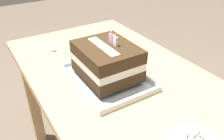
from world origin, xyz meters
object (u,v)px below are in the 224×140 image
birthday_cake (107,61)px  serving_spoon_by_bowls (56,50)px  serving_spoon_near_tray (95,38)px  foil_tray (107,78)px

birthday_cake → serving_spoon_by_bowls: size_ratio=1.96×
serving_spoon_near_tray → serving_spoon_by_bowls: serving_spoon_by_bowls is taller
serving_spoon_near_tray → serving_spoon_by_bowls: 0.24m
foil_tray → serving_spoon_near_tray: (-0.39, 0.15, -0.00)m
birthday_cake → serving_spoon_by_bowls: bearing=-166.9°
serving_spoon_near_tray → foil_tray: bearing=-21.5°
foil_tray → birthday_cake: size_ratio=1.47×
birthday_cake → serving_spoon_near_tray: bearing=158.5°
foil_tray → serving_spoon_near_tray: foil_tray is taller
foil_tray → serving_spoon_by_bowls: size_ratio=2.90×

